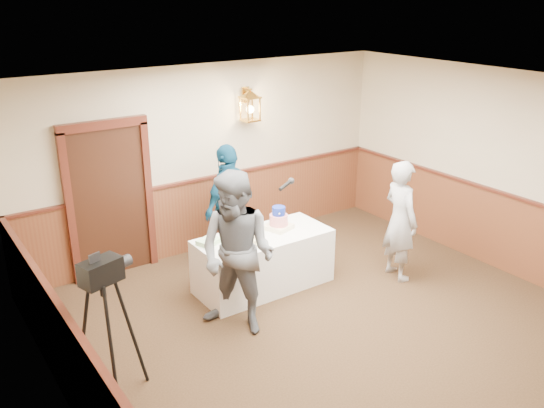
{
  "coord_description": "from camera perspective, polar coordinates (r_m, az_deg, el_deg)",
  "views": [
    {
      "loc": [
        -3.94,
        -3.86,
        3.77
      ],
      "look_at": [
        -0.12,
        1.7,
        1.25
      ],
      "focal_mm": 38.0,
      "sensor_mm": 36.0,
      "label": 1
    }
  ],
  "objects": [
    {
      "name": "ground",
      "position": [
        6.68,
        9.42,
        -14.19
      ],
      "size": [
        7.0,
        7.0,
        0.0
      ],
      "primitive_type": "plane",
      "color": "black",
      "rests_on": "ground"
    },
    {
      "name": "room_shell",
      "position": [
        6.23,
        7.0,
        -0.86
      ],
      "size": [
        6.02,
        7.02,
        2.81
      ],
      "color": "tan",
      "rests_on": "ground"
    },
    {
      "name": "display_table",
      "position": [
        7.7,
        -0.85,
        -5.68
      ],
      "size": [
        1.8,
        0.8,
        0.75
      ],
      "primitive_type": "cube",
      "color": "white",
      "rests_on": "ground"
    },
    {
      "name": "tiered_cake",
      "position": [
        7.69,
        0.67,
        -1.63
      ],
      "size": [
        0.39,
        0.39,
        0.32
      ],
      "rotation": [
        0.0,
        0.0,
        0.3
      ],
      "color": "#FFEEC3",
      "rests_on": "display_table"
    },
    {
      "name": "sheet_cake_yellow",
      "position": [
        7.27,
        -3.05,
        -3.77
      ],
      "size": [
        0.4,
        0.31,
        0.08
      ],
      "primitive_type": "cube",
      "rotation": [
        0.0,
        0.0,
        -0.05
      ],
      "color": "#EFE08E",
      "rests_on": "display_table"
    },
    {
      "name": "sheet_cake_green",
      "position": [
        7.33,
        -6.3,
        -3.72
      ],
      "size": [
        0.33,
        0.3,
        0.06
      ],
      "primitive_type": "cube",
      "rotation": [
        0.0,
        0.0,
        0.38
      ],
      "color": "#A9EEA8",
      "rests_on": "display_table"
    },
    {
      "name": "interviewer",
      "position": [
        6.53,
        -3.45,
        -4.97
      ],
      "size": [
        1.64,
        1.18,
        1.93
      ],
      "rotation": [
        0.0,
        0.0,
        -1.06
      ],
      "color": "#585C62",
      "rests_on": "ground"
    },
    {
      "name": "baker",
      "position": [
        7.98,
        12.59,
        -1.59
      ],
      "size": [
        0.49,
        0.66,
        1.68
      ],
      "primitive_type": "imported",
      "rotation": [
        0.0,
        0.0,
        1.42
      ],
      "color": "#9C9DA1",
      "rests_on": "ground"
    },
    {
      "name": "assistant_p",
      "position": [
        8.22,
        -4.23,
        -0.08
      ],
      "size": [
        1.13,
        0.82,
        1.78
      ],
      "primitive_type": "imported",
      "rotation": [
        0.0,
        0.0,
        3.56
      ],
      "color": "navy",
      "rests_on": "ground"
    },
    {
      "name": "tv_camera_rig",
      "position": [
        5.74,
        -15.85,
        -12.94
      ],
      "size": [
        0.6,
        0.56,
        1.52
      ],
      "rotation": [
        0.0,
        0.0,
        0.3
      ],
      "color": "black",
      "rests_on": "ground"
    }
  ]
}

